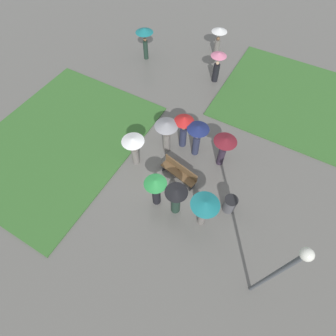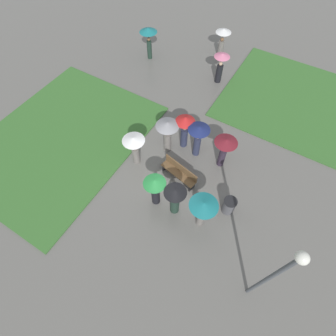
# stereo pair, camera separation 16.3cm
# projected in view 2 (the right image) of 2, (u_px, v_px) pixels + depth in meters

# --- Properties ---
(ground_plane) EXTENTS (90.00, 90.00, 0.00)m
(ground_plane) POSITION_uv_depth(u_px,v_px,m) (166.00, 186.00, 12.10)
(ground_plane) COLOR #66635E
(lawn_patch_near) EXTENTS (7.34, 9.47, 0.06)m
(lawn_patch_near) POSITION_uv_depth(u_px,v_px,m) (61.00, 138.00, 13.61)
(lawn_patch_near) COLOR #386B2D
(lawn_patch_near) RESTS_ON ground_plane
(lawn_patch_far) EXTENTS (9.90, 7.40, 0.06)m
(lawn_patch_far) POSITION_uv_depth(u_px,v_px,m) (313.00, 107.00, 14.87)
(lawn_patch_far) COLOR #386B2D
(lawn_patch_far) RESTS_ON ground_plane
(park_bench) EXTENTS (1.88, 0.79, 0.90)m
(park_bench) POSITION_uv_depth(u_px,v_px,m) (179.00, 172.00, 11.95)
(park_bench) COLOR brown
(park_bench) RESTS_ON ground_plane
(lamp_post) EXTENTS (0.32, 0.32, 4.91)m
(lamp_post) POSITION_uv_depth(u_px,v_px,m) (276.00, 274.00, 7.07)
(lamp_post) COLOR #474C51
(lamp_post) RESTS_ON ground_plane
(trash_bin) EXTENTS (0.57, 0.57, 0.85)m
(trash_bin) POSITION_uv_depth(u_px,v_px,m) (229.00, 206.00, 11.09)
(trash_bin) COLOR #4C4C51
(trash_bin) RESTS_ON ground_plane
(crowd_person_grey) EXTENTS (1.10, 1.10, 1.92)m
(crowd_person_grey) POSITION_uv_depth(u_px,v_px,m) (167.00, 131.00, 12.14)
(crowd_person_grey) COLOR slate
(crowd_person_grey) RESTS_ON ground_plane
(crowd_person_black) EXTENTS (0.92, 0.92, 1.80)m
(crowd_person_black) POSITION_uv_depth(u_px,v_px,m) (175.00, 198.00, 10.50)
(crowd_person_black) COLOR #1E3328
(crowd_person_black) RESTS_ON ground_plane
(crowd_person_teal) EXTENTS (1.14, 1.14, 1.87)m
(crowd_person_teal) POSITION_uv_depth(u_px,v_px,m) (203.00, 208.00, 9.94)
(crowd_person_teal) COLOR slate
(crowd_person_teal) RESTS_ON ground_plane
(crowd_person_maroon) EXTENTS (1.04, 1.04, 1.85)m
(crowd_person_maroon) POSITION_uv_depth(u_px,v_px,m) (225.00, 147.00, 11.67)
(crowd_person_maroon) COLOR #2D2333
(crowd_person_maroon) RESTS_ON ground_plane
(crowd_person_white) EXTENTS (1.02, 1.02, 1.78)m
(crowd_person_white) POSITION_uv_depth(u_px,v_px,m) (134.00, 145.00, 11.82)
(crowd_person_white) COLOR slate
(crowd_person_white) RESTS_ON ground_plane
(crowd_person_navy) EXTENTS (1.02, 1.02, 1.97)m
(crowd_person_navy) POSITION_uv_depth(u_px,v_px,m) (198.00, 135.00, 11.98)
(crowd_person_navy) COLOR #282D47
(crowd_person_navy) RESTS_ON ground_plane
(crowd_person_green) EXTENTS (0.94, 0.94, 1.81)m
(crowd_person_green) POSITION_uv_depth(u_px,v_px,m) (155.00, 188.00, 10.66)
(crowd_person_green) COLOR black
(crowd_person_green) RESTS_ON ground_plane
(crowd_person_red) EXTENTS (0.94, 0.94, 1.99)m
(crowd_person_red) POSITION_uv_depth(u_px,v_px,m) (185.00, 127.00, 12.27)
(crowd_person_red) COLOR #282D47
(crowd_person_red) RESTS_ON ground_plane
(lone_walker_far_path) EXTENTS (0.98, 0.98, 1.79)m
(lone_walker_far_path) POSITION_uv_depth(u_px,v_px,m) (223.00, 38.00, 16.58)
(lone_walker_far_path) COLOR slate
(lone_walker_far_path) RESTS_ON ground_plane
(lone_walker_mid_plaza) EXTENTS (0.91, 0.91, 1.88)m
(lone_walker_mid_plaza) POSITION_uv_depth(u_px,v_px,m) (221.00, 64.00, 15.14)
(lone_walker_mid_plaza) COLOR black
(lone_walker_mid_plaza) RESTS_ON ground_plane
(lone_walker_near_lawn) EXTENTS (1.09, 1.09, 2.01)m
(lone_walker_near_lawn) POSITION_uv_depth(u_px,v_px,m) (149.00, 35.00, 16.14)
(lone_walker_near_lawn) COLOR #1E3328
(lone_walker_near_lawn) RESTS_ON ground_plane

